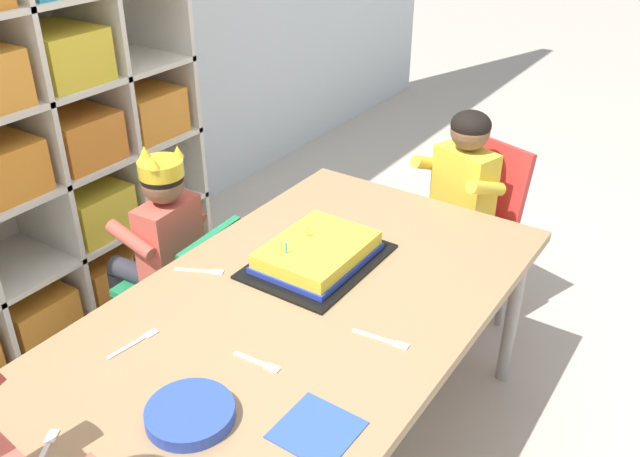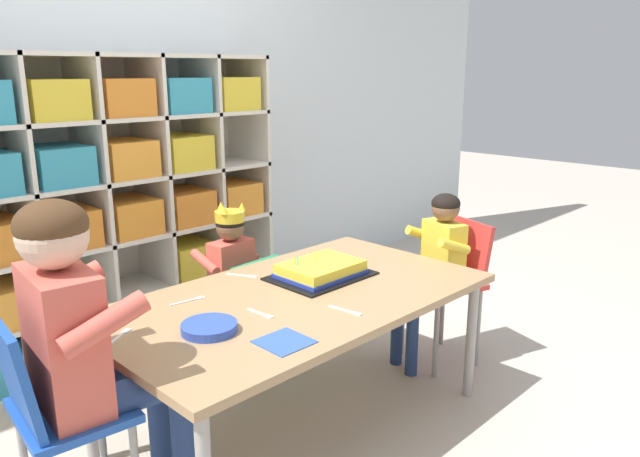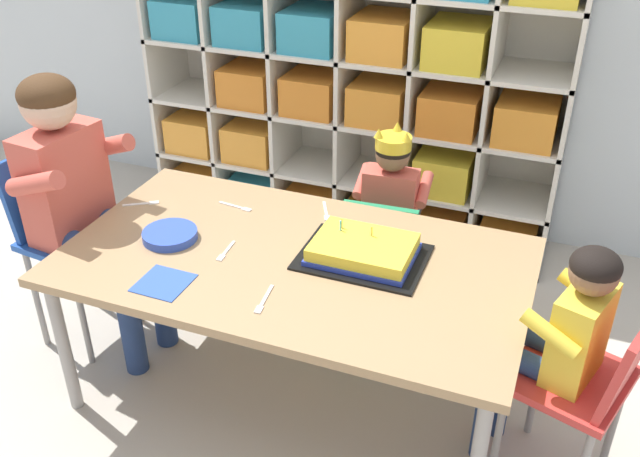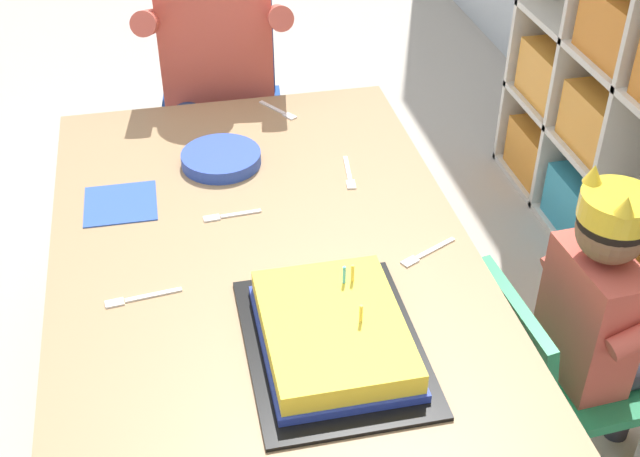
% 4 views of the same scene
% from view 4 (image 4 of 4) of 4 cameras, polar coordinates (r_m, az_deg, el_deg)
% --- Properties ---
extents(activity_table, '(1.52, 0.85, 0.57)m').
position_cam_4_polar(activity_table, '(1.64, -3.39, -4.57)').
color(activity_table, '#A37F56').
rests_on(activity_table, ground).
extents(classroom_chair_blue, '(0.33, 0.35, 0.57)m').
position_cam_4_polar(classroom_chair_blue, '(1.80, 15.64, -9.53)').
color(classroom_chair_blue, '#238451').
rests_on(classroom_chair_blue, ground).
extents(child_with_crown, '(0.30, 0.31, 0.81)m').
position_cam_4_polar(child_with_crown, '(1.75, 19.36, -5.13)').
color(child_with_crown, '#D15647').
rests_on(child_with_crown, ground).
extents(classroom_chair_adult_side, '(0.35, 0.38, 0.78)m').
position_cam_4_polar(classroom_chair_adult_side, '(2.46, -6.79, 8.90)').
color(classroom_chair_adult_side, '#1E4CA8').
rests_on(classroom_chair_adult_side, ground).
extents(adult_helper_seated, '(0.45, 0.43, 1.08)m').
position_cam_4_polar(adult_helper_seated, '(2.27, -7.13, 11.88)').
color(adult_helper_seated, '#D15647').
rests_on(adult_helper_seated, ground).
extents(birthday_cake_on_tray, '(0.41, 0.30, 0.10)m').
position_cam_4_polar(birthday_cake_on_tray, '(1.45, 0.92, -7.38)').
color(birthday_cake_on_tray, black).
rests_on(birthday_cake_on_tray, activity_table).
extents(paper_plate_stack, '(0.19, 0.19, 0.03)m').
position_cam_4_polar(paper_plate_stack, '(1.96, -6.82, 4.81)').
color(paper_plate_stack, blue).
rests_on(paper_plate_stack, activity_table).
extents(paper_napkin_square, '(0.16, 0.16, 0.00)m').
position_cam_4_polar(paper_napkin_square, '(1.86, -13.57, 1.69)').
color(paper_napkin_square, '#3356B7').
rests_on(paper_napkin_square, activity_table).
extents(fork_near_cake_tray, '(0.14, 0.03, 0.00)m').
position_cam_4_polar(fork_near_cake_tray, '(1.91, 2.01, 3.73)').
color(fork_near_cake_tray, white).
rests_on(fork_near_cake_tray, activity_table).
extents(fork_beside_plate_stack, '(0.08, 0.13, 0.00)m').
position_cam_4_polar(fork_beside_plate_stack, '(1.68, 7.27, -1.72)').
color(fork_beside_plate_stack, white).
rests_on(fork_beside_plate_stack, activity_table).
extents(fork_at_table_front_edge, '(0.12, 0.08, 0.00)m').
position_cam_4_polar(fork_at_table_front_edge, '(2.18, -2.79, 8.07)').
color(fork_at_table_front_edge, white).
rests_on(fork_at_table_front_edge, activity_table).
extents(fork_by_napkin, '(0.03, 0.14, 0.00)m').
position_cam_4_polar(fork_by_napkin, '(1.60, -12.40, -4.70)').
color(fork_by_napkin, white).
rests_on(fork_by_napkin, activity_table).
extents(fork_near_child_seat, '(0.02, 0.13, 0.00)m').
position_cam_4_polar(fork_near_child_seat, '(1.78, -6.35, 0.88)').
color(fork_near_child_seat, white).
rests_on(fork_near_child_seat, activity_table).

